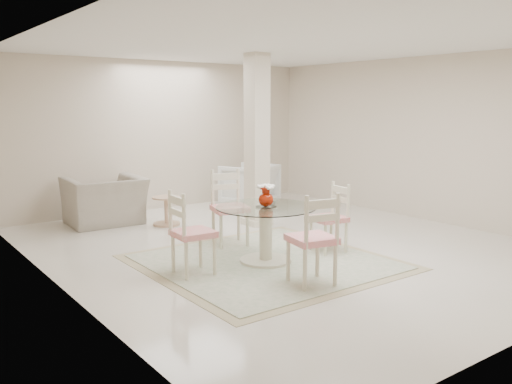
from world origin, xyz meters
TOP-DOWN VIEW (x-y plane):
  - ground at (0.00, 0.00)m, footprint 7.00×7.00m
  - room_shell at (0.00, 0.00)m, footprint 6.02×7.02m
  - column at (0.50, 1.30)m, footprint 0.30×0.30m
  - area_rug at (-0.70, -0.49)m, footprint 2.80×2.80m
  - dining_table at (-0.70, -0.49)m, footprint 1.21×1.21m
  - red_vase at (-0.69, -0.49)m, footprint 0.21×0.20m
  - dining_chair_east at (0.31, -0.61)m, footprint 0.45×0.45m
  - dining_chair_north at (-0.57, 0.52)m, footprint 0.56×0.56m
  - dining_chair_west at (-1.71, -0.37)m, footprint 0.45×0.45m
  - dining_chair_south at (-0.83, -1.50)m, footprint 0.53×0.53m
  - recliner_taupe at (-1.46, 2.78)m, footprint 1.21×1.07m
  - armchair_white at (1.32, 2.63)m, footprint 1.15×1.17m
  - side_table at (-0.70, 2.12)m, footprint 0.44×0.44m

SIDE VIEW (x-z plane):
  - ground at x=0.00m, z-range 0.00..0.00m
  - area_rug at x=-0.70m, z-range 0.00..0.02m
  - side_table at x=-0.70m, z-range -0.02..0.44m
  - dining_table at x=-0.70m, z-range 0.01..0.70m
  - recliner_taupe at x=-1.46m, z-range 0.00..0.76m
  - armchair_white at x=1.32m, z-range 0.00..0.82m
  - dining_chair_east at x=0.31m, z-range 0.03..1.03m
  - dining_chair_west at x=-1.71m, z-range 0.03..1.10m
  - dining_chair_south at x=-0.83m, z-range 0.03..1.15m
  - dining_chair_north at x=-0.57m, z-range 0.03..1.17m
  - red_vase at x=-0.69m, z-range 0.70..0.98m
  - column at x=0.50m, z-range 0.00..2.70m
  - room_shell at x=0.00m, z-range 0.50..3.21m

